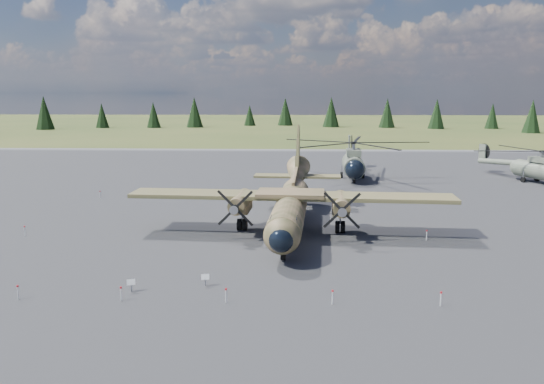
{
  "coord_description": "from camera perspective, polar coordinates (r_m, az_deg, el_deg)",
  "views": [
    {
      "loc": [
        5.77,
        -41.68,
        11.67
      ],
      "look_at": [
        3.96,
        2.0,
        3.5
      ],
      "focal_mm": 35.0,
      "sensor_mm": 36.0,
      "label": 1
    }
  ],
  "objects": [
    {
      "name": "apron",
      "position": [
        53.3,
        -3.9,
        -2.08
      ],
      "size": [
        120.0,
        120.0,
        0.04
      ],
      "primitive_type": "cube",
      "color": "#5D5E62",
      "rests_on": "ground"
    },
    {
      "name": "ground",
      "position": [
        43.67,
        -5.33,
        -4.96
      ],
      "size": [
        500.0,
        500.0,
        0.0
      ],
      "primitive_type": "plane",
      "color": "brown",
      "rests_on": "ground"
    },
    {
      "name": "barrier_fence",
      "position": [
        43.53,
        -5.96,
        -4.33
      ],
      "size": [
        33.12,
        29.62,
        0.85
      ],
      "color": "silver",
      "rests_on": "ground"
    },
    {
      "name": "info_placard_right",
      "position": [
        33.11,
        -7.19,
        -9.18
      ],
      "size": [
        0.52,
        0.3,
        0.78
      ],
      "rotation": [
        0.0,
        0.0,
        0.19
      ],
      "color": "gray",
      "rests_on": "ground"
    },
    {
      "name": "treeline",
      "position": [
        43.71,
        -5.11,
        1.61
      ],
      "size": [
        311.65,
        313.48,
        10.92
      ],
      "color": "black",
      "rests_on": "ground"
    },
    {
      "name": "info_placard_left",
      "position": [
        33.08,
        -14.92,
        -9.49
      ],
      "size": [
        0.53,
        0.34,
        0.78
      ],
      "rotation": [
        0.0,
        0.0,
        0.29
      ],
      "color": "gray",
      "rests_on": "ground"
    },
    {
      "name": "helicopter_mid",
      "position": [
        77.65,
        26.71,
        3.12
      ],
      "size": [
        22.58,
        22.58,
        4.36
      ],
      "rotation": [
        0.0,
        0.0,
        0.41
      ],
      "color": "#666A5C",
      "rests_on": "ground"
    },
    {
      "name": "transport_plane",
      "position": [
        45.45,
        2.08,
        -0.96
      ],
      "size": [
        27.19,
        24.67,
        8.96
      ],
      "rotation": [
        0.0,
        0.0,
        -0.06
      ],
      "color": "#383A1F",
      "rests_on": "ground"
    },
    {
      "name": "helicopter_near",
      "position": [
        73.0,
        8.75,
        4.23
      ],
      "size": [
        21.82,
        24.97,
        5.27
      ],
      "rotation": [
        0.0,
        0.0,
        -0.05
      ],
      "color": "#666A5C",
      "rests_on": "ground"
    }
  ]
}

